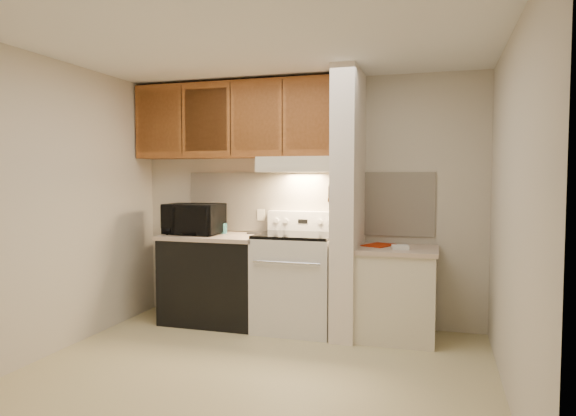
% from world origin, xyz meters
% --- Properties ---
extents(floor, '(3.60, 3.60, 0.00)m').
position_xyz_m(floor, '(0.00, 0.00, 0.00)').
color(floor, '#CCBE8B').
rests_on(floor, ground).
extents(ceiling, '(3.60, 3.60, 0.00)m').
position_xyz_m(ceiling, '(0.00, 0.00, 2.50)').
color(ceiling, white).
rests_on(ceiling, wall_back).
extents(wall_back, '(3.60, 2.50, 0.02)m').
position_xyz_m(wall_back, '(0.00, 1.50, 1.25)').
color(wall_back, beige).
rests_on(wall_back, floor).
extents(wall_left, '(0.02, 3.00, 2.50)m').
position_xyz_m(wall_left, '(-1.80, 0.00, 1.25)').
color(wall_left, beige).
rests_on(wall_left, floor).
extents(wall_right, '(0.02, 3.00, 2.50)m').
position_xyz_m(wall_right, '(1.80, 0.00, 1.25)').
color(wall_right, beige).
rests_on(wall_right, floor).
extents(backsplash, '(2.60, 0.02, 0.63)m').
position_xyz_m(backsplash, '(0.00, 1.49, 1.24)').
color(backsplash, white).
rests_on(backsplash, wall_back).
extents(range_body, '(0.76, 0.65, 0.92)m').
position_xyz_m(range_body, '(0.00, 1.16, 0.46)').
color(range_body, silver).
rests_on(range_body, floor).
extents(oven_window, '(0.50, 0.01, 0.30)m').
position_xyz_m(oven_window, '(0.00, 0.84, 0.50)').
color(oven_window, black).
rests_on(oven_window, range_body).
extents(oven_handle, '(0.65, 0.02, 0.02)m').
position_xyz_m(oven_handle, '(0.00, 0.80, 0.72)').
color(oven_handle, silver).
rests_on(oven_handle, range_body).
extents(cooktop, '(0.74, 0.64, 0.03)m').
position_xyz_m(cooktop, '(0.00, 1.16, 0.94)').
color(cooktop, black).
rests_on(cooktop, range_body).
extents(range_backguard, '(0.76, 0.08, 0.20)m').
position_xyz_m(range_backguard, '(0.00, 1.44, 1.05)').
color(range_backguard, silver).
rests_on(range_backguard, range_body).
extents(range_display, '(0.10, 0.01, 0.04)m').
position_xyz_m(range_display, '(0.00, 1.40, 1.05)').
color(range_display, black).
rests_on(range_display, range_backguard).
extents(range_knob_left_outer, '(0.05, 0.02, 0.05)m').
position_xyz_m(range_knob_left_outer, '(-0.28, 1.40, 1.05)').
color(range_knob_left_outer, silver).
rests_on(range_knob_left_outer, range_backguard).
extents(range_knob_left_inner, '(0.05, 0.02, 0.05)m').
position_xyz_m(range_knob_left_inner, '(-0.18, 1.40, 1.05)').
color(range_knob_left_inner, silver).
rests_on(range_knob_left_inner, range_backguard).
extents(range_knob_right_inner, '(0.05, 0.02, 0.05)m').
position_xyz_m(range_knob_right_inner, '(0.18, 1.40, 1.05)').
color(range_knob_right_inner, silver).
rests_on(range_knob_right_inner, range_backguard).
extents(range_knob_right_outer, '(0.05, 0.02, 0.05)m').
position_xyz_m(range_knob_right_outer, '(0.28, 1.40, 1.05)').
color(range_knob_right_outer, silver).
rests_on(range_knob_right_outer, range_backguard).
extents(dishwasher_front, '(1.00, 0.63, 0.87)m').
position_xyz_m(dishwasher_front, '(-0.88, 1.17, 0.43)').
color(dishwasher_front, black).
rests_on(dishwasher_front, floor).
extents(left_countertop, '(1.04, 0.67, 0.04)m').
position_xyz_m(left_countertop, '(-0.88, 1.17, 0.89)').
color(left_countertop, '#C2A993').
rests_on(left_countertop, dishwasher_front).
extents(spoon_rest, '(0.23, 0.14, 0.01)m').
position_xyz_m(spoon_rest, '(-0.48, 1.36, 0.92)').
color(spoon_rest, black).
rests_on(spoon_rest, left_countertop).
extents(teal_jar, '(0.11, 0.11, 0.11)m').
position_xyz_m(teal_jar, '(-0.84, 1.29, 0.96)').
color(teal_jar, '#276266').
rests_on(teal_jar, left_countertop).
extents(outlet, '(0.08, 0.01, 0.12)m').
position_xyz_m(outlet, '(-0.48, 1.48, 1.10)').
color(outlet, beige).
rests_on(outlet, backsplash).
extents(microwave, '(0.57, 0.39, 0.31)m').
position_xyz_m(microwave, '(-1.10, 1.15, 1.07)').
color(microwave, black).
rests_on(microwave, left_countertop).
extents(partition_pillar, '(0.22, 0.70, 2.50)m').
position_xyz_m(partition_pillar, '(0.51, 1.15, 1.25)').
color(partition_pillar, white).
rests_on(partition_pillar, floor).
extents(pillar_trim, '(0.01, 0.70, 0.04)m').
position_xyz_m(pillar_trim, '(0.39, 1.15, 1.30)').
color(pillar_trim, '#955224').
rests_on(pillar_trim, partition_pillar).
extents(knife_strip, '(0.02, 0.42, 0.04)m').
position_xyz_m(knife_strip, '(0.39, 1.10, 1.32)').
color(knife_strip, black).
rests_on(knife_strip, partition_pillar).
extents(knife_blade_a, '(0.01, 0.03, 0.16)m').
position_xyz_m(knife_blade_a, '(0.38, 0.94, 1.22)').
color(knife_blade_a, silver).
rests_on(knife_blade_a, knife_strip).
extents(knife_handle_a, '(0.02, 0.02, 0.10)m').
position_xyz_m(knife_handle_a, '(0.38, 0.93, 1.37)').
color(knife_handle_a, black).
rests_on(knife_handle_a, knife_strip).
extents(knife_blade_b, '(0.01, 0.04, 0.18)m').
position_xyz_m(knife_blade_b, '(0.38, 1.01, 1.21)').
color(knife_blade_b, silver).
rests_on(knife_blade_b, knife_strip).
extents(knife_handle_b, '(0.02, 0.02, 0.10)m').
position_xyz_m(knife_handle_b, '(0.38, 1.01, 1.37)').
color(knife_handle_b, black).
rests_on(knife_handle_b, knife_strip).
extents(knife_blade_c, '(0.01, 0.04, 0.20)m').
position_xyz_m(knife_blade_c, '(0.38, 1.09, 1.20)').
color(knife_blade_c, silver).
rests_on(knife_blade_c, knife_strip).
extents(knife_handle_c, '(0.02, 0.02, 0.10)m').
position_xyz_m(knife_handle_c, '(0.38, 1.09, 1.37)').
color(knife_handle_c, black).
rests_on(knife_handle_c, knife_strip).
extents(knife_blade_d, '(0.01, 0.04, 0.16)m').
position_xyz_m(knife_blade_d, '(0.38, 1.18, 1.22)').
color(knife_blade_d, silver).
rests_on(knife_blade_d, knife_strip).
extents(knife_handle_d, '(0.02, 0.02, 0.10)m').
position_xyz_m(knife_handle_d, '(0.38, 1.18, 1.37)').
color(knife_handle_d, black).
rests_on(knife_handle_d, knife_strip).
extents(knife_blade_e, '(0.01, 0.04, 0.18)m').
position_xyz_m(knife_blade_e, '(0.38, 1.27, 1.21)').
color(knife_blade_e, silver).
rests_on(knife_blade_e, knife_strip).
extents(knife_handle_e, '(0.02, 0.02, 0.10)m').
position_xyz_m(knife_handle_e, '(0.38, 1.26, 1.37)').
color(knife_handle_e, black).
rests_on(knife_handle_e, knife_strip).
extents(oven_mitt, '(0.03, 0.11, 0.26)m').
position_xyz_m(oven_mitt, '(0.38, 1.32, 1.20)').
color(oven_mitt, gray).
rests_on(oven_mitt, partition_pillar).
extents(right_cab_base, '(0.70, 0.60, 0.81)m').
position_xyz_m(right_cab_base, '(0.97, 1.15, 0.40)').
color(right_cab_base, beige).
rests_on(right_cab_base, floor).
extents(right_countertop, '(0.74, 0.64, 0.04)m').
position_xyz_m(right_countertop, '(0.97, 1.15, 0.83)').
color(right_countertop, '#C2A993').
rests_on(right_countertop, right_cab_base).
extents(red_folder, '(0.33, 0.37, 0.01)m').
position_xyz_m(red_folder, '(0.79, 1.25, 0.86)').
color(red_folder, '#AD2405').
rests_on(red_folder, right_countertop).
extents(white_box, '(0.16, 0.13, 0.04)m').
position_xyz_m(white_box, '(1.00, 1.05, 0.87)').
color(white_box, white).
rests_on(white_box, right_countertop).
extents(range_hood, '(0.78, 0.44, 0.15)m').
position_xyz_m(range_hood, '(0.00, 1.28, 1.62)').
color(range_hood, beige).
rests_on(range_hood, upper_cabinets).
extents(hood_lip, '(0.78, 0.04, 0.06)m').
position_xyz_m(hood_lip, '(0.00, 1.07, 1.58)').
color(hood_lip, beige).
rests_on(hood_lip, range_hood).
extents(upper_cabinets, '(2.18, 0.33, 0.77)m').
position_xyz_m(upper_cabinets, '(-0.69, 1.32, 2.08)').
color(upper_cabinets, '#955224').
rests_on(upper_cabinets, wall_back).
extents(cab_door_a, '(0.46, 0.01, 0.63)m').
position_xyz_m(cab_door_a, '(-1.51, 1.17, 2.08)').
color(cab_door_a, '#955224').
rests_on(cab_door_a, upper_cabinets).
extents(cab_gap_a, '(0.01, 0.01, 0.73)m').
position_xyz_m(cab_gap_a, '(-1.23, 1.16, 2.08)').
color(cab_gap_a, black).
rests_on(cab_gap_a, upper_cabinets).
extents(cab_door_b, '(0.46, 0.01, 0.63)m').
position_xyz_m(cab_door_b, '(-0.96, 1.17, 2.08)').
color(cab_door_b, '#955224').
rests_on(cab_door_b, upper_cabinets).
extents(cab_gap_b, '(0.01, 0.01, 0.73)m').
position_xyz_m(cab_gap_b, '(-0.69, 1.16, 2.08)').
color(cab_gap_b, black).
rests_on(cab_gap_b, upper_cabinets).
extents(cab_door_c, '(0.46, 0.01, 0.63)m').
position_xyz_m(cab_door_c, '(-0.42, 1.17, 2.08)').
color(cab_door_c, '#955224').
rests_on(cab_door_c, upper_cabinets).
extents(cab_gap_c, '(0.01, 0.01, 0.73)m').
position_xyz_m(cab_gap_c, '(-0.14, 1.16, 2.08)').
color(cab_gap_c, black).
rests_on(cab_gap_c, upper_cabinets).
extents(cab_door_d, '(0.46, 0.01, 0.63)m').
position_xyz_m(cab_door_d, '(0.13, 1.17, 2.08)').
color(cab_door_d, '#955224').
rests_on(cab_door_d, upper_cabinets).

